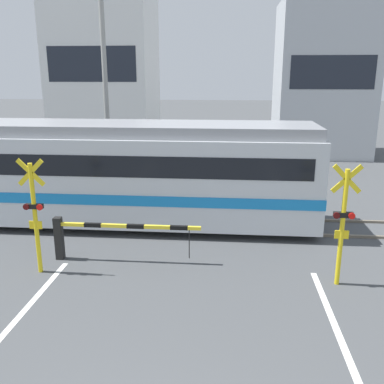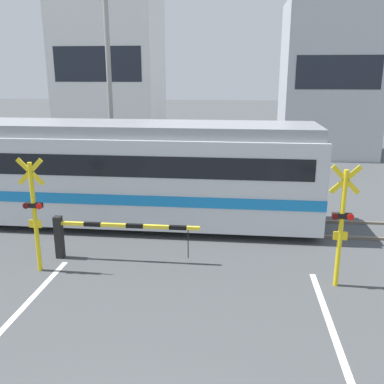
{
  "view_description": "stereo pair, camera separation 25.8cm",
  "coord_description": "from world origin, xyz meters",
  "px_view_note": "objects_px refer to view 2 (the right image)",
  "views": [
    {
      "loc": [
        1.04,
        -3.12,
        4.86
      ],
      "look_at": [
        0.0,
        8.6,
        1.6
      ],
      "focal_mm": 40.0,
      "sensor_mm": 36.0,
      "label": 1
    },
    {
      "loc": [
        1.3,
        -3.09,
        4.86
      ],
      "look_at": [
        0.0,
        8.6,
        1.6
      ],
      "focal_mm": 40.0,
      "sensor_mm": 36.0,
      "label": 2
    }
  ],
  "objects_px": {
    "commuter_train": "(26,168)",
    "crossing_barrier_far": "(269,183)",
    "crossing_barrier_near": "(94,232)",
    "crossing_signal_left": "(34,210)",
    "crossing_signal_right": "(342,221)",
    "pedestrian": "(198,164)"
  },
  "relations": [
    {
      "from": "pedestrian",
      "to": "crossing_barrier_far",
      "type": "bearing_deg",
      "value": -39.22
    },
    {
      "from": "commuter_train",
      "to": "crossing_barrier_near",
      "type": "bearing_deg",
      "value": -42.2
    },
    {
      "from": "crossing_barrier_near",
      "to": "crossing_signal_left",
      "type": "xyz_separation_m",
      "value": [
        -1.18,
        -0.82,
        0.82
      ]
    },
    {
      "from": "crossing_barrier_far",
      "to": "crossing_signal_right",
      "type": "distance_m",
      "value": 6.88
    },
    {
      "from": "commuter_train",
      "to": "crossing_signal_left",
      "type": "distance_m",
      "value": 4.4
    },
    {
      "from": "commuter_train",
      "to": "crossing_barrier_far",
      "type": "distance_m",
      "value": 8.85
    },
    {
      "from": "crossing_barrier_near",
      "to": "pedestrian",
      "type": "xyz_separation_m",
      "value": [
        2.0,
        8.34,
        0.14
      ]
    },
    {
      "from": "crossing_signal_right",
      "to": "pedestrian",
      "type": "relative_size",
      "value": 1.8
    },
    {
      "from": "commuter_train",
      "to": "crossing_barrier_far",
      "type": "height_order",
      "value": "commuter_train"
    },
    {
      "from": "crossing_barrier_near",
      "to": "pedestrian",
      "type": "bearing_deg",
      "value": 76.49
    },
    {
      "from": "crossing_signal_left",
      "to": "crossing_signal_right",
      "type": "height_order",
      "value": "same"
    },
    {
      "from": "commuter_train",
      "to": "crossing_signal_right",
      "type": "relative_size",
      "value": 6.6
    },
    {
      "from": "commuter_train",
      "to": "crossing_signal_right",
      "type": "xyz_separation_m",
      "value": [
        9.49,
        -3.84,
        -0.18
      ]
    },
    {
      "from": "crossing_barrier_near",
      "to": "crossing_barrier_far",
      "type": "xyz_separation_m",
      "value": [
        4.98,
        5.91,
        0.0
      ]
    },
    {
      "from": "commuter_train",
      "to": "crossing_signal_left",
      "type": "height_order",
      "value": "commuter_train"
    },
    {
      "from": "crossing_barrier_far",
      "to": "crossing_signal_left",
      "type": "relative_size",
      "value": 1.34
    },
    {
      "from": "crossing_signal_right",
      "to": "pedestrian",
      "type": "distance_m",
      "value": 10.09
    },
    {
      "from": "commuter_train",
      "to": "crossing_signal_left",
      "type": "xyz_separation_m",
      "value": [
        2.14,
        -3.84,
        -0.18
      ]
    },
    {
      "from": "crossing_signal_right",
      "to": "commuter_train",
      "type": "bearing_deg",
      "value": 157.98
    },
    {
      "from": "commuter_train",
      "to": "crossing_barrier_far",
      "type": "bearing_deg",
      "value": 19.18
    },
    {
      "from": "crossing_barrier_near",
      "to": "crossing_signal_left",
      "type": "height_order",
      "value": "crossing_signal_left"
    },
    {
      "from": "crossing_barrier_near",
      "to": "crossing_signal_left",
      "type": "relative_size",
      "value": 1.34
    }
  ]
}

